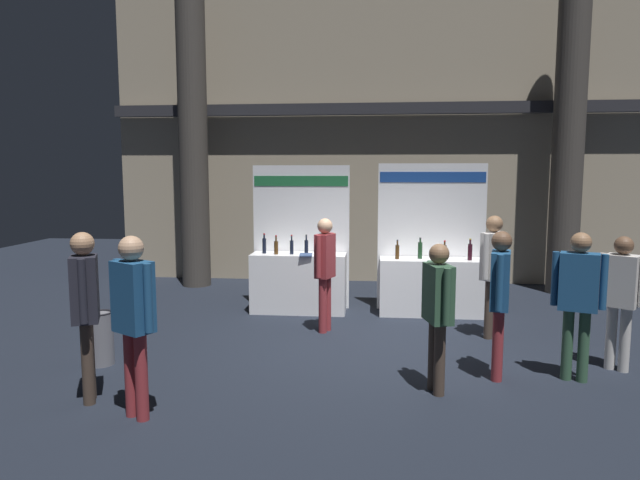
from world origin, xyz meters
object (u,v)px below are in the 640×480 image
trash_bin (100,338)px  visitor_6 (500,291)px  exhibitor_booth_0 (299,276)px  visitor_8 (133,309)px  visitor_7 (493,265)px  exhibitor_booth_1 (432,279)px  visitor_5 (438,304)px  visitor_1 (621,291)px  visitor_0 (325,266)px  visitor_2 (85,300)px  visitor_3 (578,292)px

trash_bin → visitor_6: 4.95m
exhibitor_booth_0 → visitor_8: size_ratio=1.40×
visitor_7 → visitor_8: size_ratio=0.99×
visitor_6 → exhibitor_booth_1: bearing=22.3°
visitor_5 → visitor_8: 3.17m
visitor_1 → visitor_7: visitor_7 is taller
visitor_6 → visitor_7: 1.73m
visitor_0 → visitor_1: visitor_0 is taller
visitor_0 → visitor_2: visitor_2 is taller
visitor_1 → visitor_5: bearing=59.1°
visitor_1 → visitor_7: (-1.26, 1.28, 0.09)m
exhibitor_booth_0 → visitor_1: (4.29, -2.58, 0.36)m
visitor_1 → visitor_7: size_ratio=0.92×
trash_bin → visitor_8: 2.00m
visitor_0 → visitor_7: 2.47m
exhibitor_booth_1 → visitor_5: (-0.28, -3.56, 0.38)m
exhibitor_booth_1 → visitor_5: size_ratio=1.55×
visitor_2 → visitor_3: 5.46m
visitor_6 → visitor_8: bearing=124.6°
visitor_0 → visitor_6: size_ratio=0.99×
visitor_0 → visitor_6: visitor_6 is taller
exhibitor_booth_1 → visitor_7: bearing=-61.2°
visitor_6 → visitor_8: visitor_8 is taller
visitor_5 → visitor_1: bearing=-82.3°
exhibitor_booth_0 → visitor_8: exhibitor_booth_0 is taller
exhibitor_booth_1 → trash_bin: bearing=-145.4°
trash_bin → visitor_5: bearing=-7.0°
exhibitor_booth_1 → visitor_6: size_ratio=1.47×
visitor_0 → visitor_1: (3.73, -1.34, -0.03)m
exhibitor_booth_0 → exhibitor_booth_1: 2.29m
visitor_3 → trash_bin: bearing=-160.0°
visitor_0 → visitor_3: size_ratio=1.00×
exhibitor_booth_0 → exhibitor_booth_1: exhibitor_booth_1 is taller
visitor_2 → visitor_5: size_ratio=1.09×
visitor_6 → visitor_7: visitor_7 is taller
visitor_1 → visitor_8: (-5.30, -1.90, 0.11)m
exhibitor_booth_0 → visitor_6: size_ratio=1.45×
exhibitor_booth_0 → visitor_5: size_ratio=1.53×
exhibitor_booth_1 → visitor_7: (0.74, -1.35, 0.47)m
visitor_2 → visitor_7: visitor_2 is taller
visitor_7 → visitor_8: bearing=164.2°
exhibitor_booth_1 → visitor_7: size_ratio=1.43×
exhibitor_booth_0 → visitor_0: (0.56, -1.24, 0.39)m
visitor_1 → visitor_2: size_ratio=0.92×
visitor_6 → visitor_8: (-3.78, -1.46, 0.05)m
exhibitor_booth_1 → visitor_3: 3.36m
visitor_7 → visitor_8: 5.14m
visitor_0 → visitor_5: (1.44, -2.28, -0.03)m
exhibitor_booth_1 → visitor_0: size_ratio=1.48×
visitor_1 → visitor_3: bearing=69.8°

